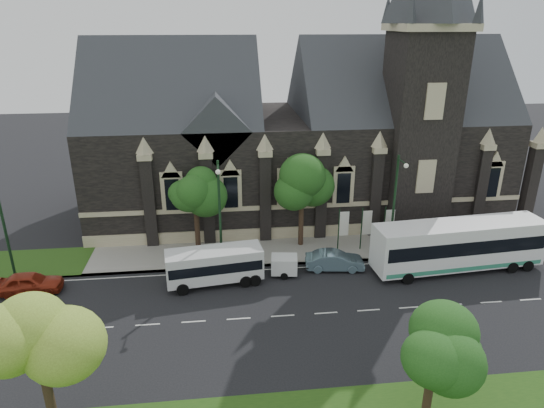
{
  "coord_description": "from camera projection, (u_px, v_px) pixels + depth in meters",
  "views": [
    {
      "loc": [
        -3.77,
        -26.99,
        18.78
      ],
      "look_at": [
        -0.06,
        6.0,
        5.85
      ],
      "focal_mm": 31.31,
      "sensor_mm": 36.0,
      "label": 1
    }
  ],
  "objects": [
    {
      "name": "museum",
      "position": [
        309.0,
        134.0,
        47.16
      ],
      "size": [
        40.0,
        17.7,
        29.9
      ],
      "color": "black",
      "rests_on": "ground"
    },
    {
      "name": "street_lamp_mid",
      "position": [
        220.0,
        210.0,
        36.5
      ],
      "size": [
        0.36,
        1.88,
        9.0
      ],
      "color": "#16311A",
      "rests_on": "ground"
    },
    {
      "name": "tour_coach",
      "position": [
        458.0,
        245.0,
        37.5
      ],
      "size": [
        13.9,
        4.04,
        4.0
      ],
      "rotation": [
        0.0,
        0.0,
        0.08
      ],
      "color": "white",
      "rests_on": "ground"
    },
    {
      "name": "sedan",
      "position": [
        335.0,
        261.0,
        37.97
      ],
      "size": [
        4.81,
        2.12,
        1.53
      ],
      "primitive_type": "imported",
      "rotation": [
        0.0,
        0.0,
        1.46
      ],
      "color": "slate",
      "rests_on": "ground"
    },
    {
      "name": "box_trailer",
      "position": [
        284.0,
        265.0,
        37.1
      ],
      "size": [
        3.0,
        1.77,
        1.56
      ],
      "rotation": [
        0.0,
        0.0,
        -0.13
      ],
      "color": "silver",
      "rests_on": "ground"
    },
    {
      "name": "banner_flag_center",
      "position": [
        365.0,
        225.0,
        40.53
      ],
      "size": [
        0.9,
        0.1,
        4.0
      ],
      "color": "#16311A",
      "rests_on": "ground"
    },
    {
      "name": "street_lamp_far",
      "position": [
        1.0,
        219.0,
        34.83
      ],
      "size": [
        0.36,
        1.88,
        9.0
      ],
      "color": "#16311A",
      "rests_on": "ground"
    },
    {
      "name": "tree_park_east",
      "position": [
        438.0,
        339.0,
        22.53
      ],
      "size": [
        3.4,
        3.4,
        6.28
      ],
      "color": "black",
      "rests_on": "ground"
    },
    {
      "name": "banner_flag_left",
      "position": [
        342.0,
        226.0,
        40.32
      ],
      "size": [
        0.9,
        0.1,
        4.0
      ],
      "color": "#16311A",
      "rests_on": "ground"
    },
    {
      "name": "street_lamp_near",
      "position": [
        395.0,
        203.0,
        37.95
      ],
      "size": [
        0.36,
        1.88,
        9.0
      ],
      "color": "#16311A",
      "rests_on": "ground"
    },
    {
      "name": "sidewalk",
      "position": [
        268.0,
        252.0,
        40.97
      ],
      "size": [
        80.0,
        5.0,
        0.15
      ],
      "primitive_type": "cube",
      "color": "gray",
      "rests_on": "ground"
    },
    {
      "name": "car_far_red",
      "position": [
        30.0,
        283.0,
        34.7
      ],
      "size": [
        4.7,
        2.07,
        1.58
      ],
      "primitive_type": "imported",
      "rotation": [
        0.0,
        0.0,
        1.62
      ],
      "color": "maroon",
      "rests_on": "ground"
    },
    {
      "name": "tree_walk_right",
      "position": [
        304.0,
        183.0,
        40.34
      ],
      "size": [
        4.08,
        4.08,
        7.8
      ],
      "color": "black",
      "rests_on": "ground"
    },
    {
      "name": "banner_flag_right",
      "position": [
        388.0,
        224.0,
        40.74
      ],
      "size": [
        0.9,
        0.1,
        4.0
      ],
      "color": "#16311A",
      "rests_on": "ground"
    },
    {
      "name": "tree_park_near",
      "position": [
        42.0,
        326.0,
        20.53
      ],
      "size": [
        4.42,
        4.42,
        8.56
      ],
      "color": "black",
      "rests_on": "ground"
    },
    {
      "name": "ground",
      "position": [
        283.0,
        316.0,
        32.2
      ],
      "size": [
        160.0,
        160.0,
        0.0
      ],
      "primitive_type": "plane",
      "color": "black",
      "rests_on": "ground"
    },
    {
      "name": "shuttle_bus",
      "position": [
        215.0,
        264.0,
        35.66
      ],
      "size": [
        7.43,
        3.34,
        2.77
      ],
      "rotation": [
        0.0,
        0.0,
        0.13
      ],
      "color": "silver",
      "rests_on": "ground"
    },
    {
      "name": "tree_walk_left",
      "position": [
        197.0,
        188.0,
        39.43
      ],
      "size": [
        3.91,
        3.91,
        7.64
      ],
      "color": "black",
      "rests_on": "ground"
    }
  ]
}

